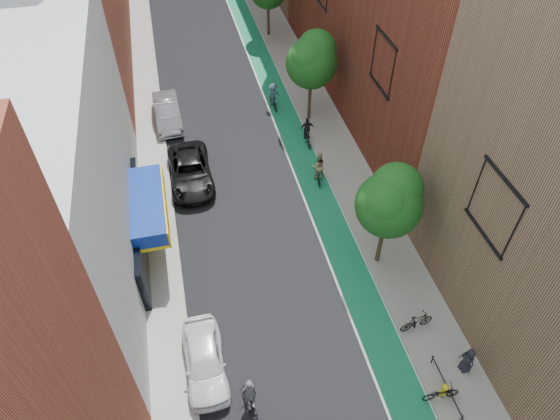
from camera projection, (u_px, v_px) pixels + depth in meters
bike_lane at (282, 107)px, 38.40m from camera, size 2.00×68.00×0.01m
sidewalk_left at (150, 124)px, 36.73m from camera, size 2.00×68.00×0.15m
sidewalk_right at (313, 102)px, 38.76m from camera, size 3.00×68.00×0.15m
building_left_white at (32, 179)px, 23.47m from camera, size 8.00×20.00×12.00m
tree_near at (390, 200)px, 24.39m from camera, size 3.40×3.36×6.42m
tree_mid at (312, 59)px, 33.85m from camera, size 3.55×3.53×6.74m
parked_car_white at (205, 360)px, 22.59m from camera, size 1.85×4.55×1.55m
parked_car_black at (190, 171)px, 31.87m from camera, size 2.64×5.71×1.58m
parked_car_silver at (167, 112)px, 36.47m from camera, size 1.93×5.13×1.67m
cyclist_lead at (250, 399)px, 21.38m from camera, size 0.93×1.85×2.13m
cyclist_lane_near at (318, 169)px, 31.67m from camera, size 0.97×1.61×2.23m
cyclist_lane_mid at (307, 134)px, 34.73m from camera, size 1.01×1.94×2.03m
cyclist_lane_far at (273, 98)px, 37.79m from camera, size 1.11×1.88×2.00m
parked_bike_near at (441, 393)px, 21.68m from camera, size 1.71×0.67×0.88m
parked_bike_mid at (417, 322)px, 24.12m from camera, size 1.83×0.72×1.07m
pedestrian at (468, 360)px, 22.42m from camera, size 0.62×0.84×1.56m
fire_hydrant at (444, 390)px, 21.80m from camera, size 0.29×0.29×0.83m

